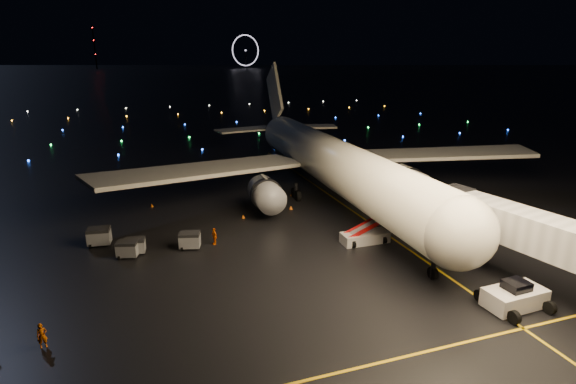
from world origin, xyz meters
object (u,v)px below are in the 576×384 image
(airliner, at_px, (323,132))
(baggage_cart_3, at_px, (99,237))
(belt_loader, at_px, (365,227))
(baggage_cart_1, at_px, (135,246))
(crew_c, at_px, (214,236))
(baggage_cart_0, at_px, (190,240))
(pushback_tug, at_px, (515,294))
(crew_a, at_px, (42,336))
(baggage_cart_2, at_px, (128,249))

(airliner, bearing_deg, baggage_cart_3, -159.81)
(belt_loader, relative_size, baggage_cart_3, 3.31)
(baggage_cart_1, height_order, baggage_cart_3, baggage_cart_3)
(crew_c, distance_m, baggage_cart_0, 2.55)
(baggage_cart_1, bearing_deg, crew_c, 5.71)
(baggage_cart_0, bearing_deg, pushback_tug, -25.27)
(airliner, relative_size, pushback_tug, 13.27)
(pushback_tug, xyz_separation_m, crew_c, (-19.94, 19.79, -0.22))
(pushback_tug, relative_size, baggage_cart_0, 2.31)
(crew_a, relative_size, baggage_cart_0, 0.88)
(crew_c, height_order, baggage_cart_0, crew_c)
(belt_loader, xyz_separation_m, baggage_cart_2, (-23.59, 4.26, -0.96))
(crew_c, distance_m, baggage_cart_2, 8.54)
(belt_loader, height_order, baggage_cart_2, belt_loader)
(pushback_tug, height_order, baggage_cart_0, pushback_tug)
(crew_a, bearing_deg, crew_c, 30.84)
(airliner, relative_size, belt_loader, 8.48)
(baggage_cart_2, relative_size, baggage_cart_3, 0.87)
(belt_loader, height_order, baggage_cart_1, belt_loader)
(baggage_cart_2, bearing_deg, pushback_tug, -18.07)
(belt_loader, distance_m, baggage_cart_2, 23.99)
(airliner, relative_size, crew_c, 34.87)
(baggage_cart_0, bearing_deg, crew_c, 21.19)
(pushback_tug, height_order, baggage_cart_2, pushback_tug)
(pushback_tug, relative_size, baggage_cart_2, 2.42)
(crew_a, xyz_separation_m, crew_c, (13.93, 13.53, 0.00))
(pushback_tug, bearing_deg, airliner, 91.25)
(baggage_cart_1, distance_m, baggage_cart_3, 4.82)
(baggage_cart_3, bearing_deg, crew_a, -92.46)
(baggage_cart_0, height_order, baggage_cart_3, baggage_cart_3)
(airliner, relative_size, baggage_cart_2, 32.09)
(crew_c, xyz_separation_m, baggage_cart_2, (-8.53, -0.37, -0.07))
(airliner, bearing_deg, pushback_tug, -84.38)
(airliner, height_order, crew_c, airliner)
(pushback_tug, distance_m, crew_a, 34.45)
(baggage_cart_2, distance_m, baggage_cart_3, 4.85)
(airliner, bearing_deg, baggage_cart_1, -151.25)
(belt_loader, distance_m, baggage_cart_0, 18.16)
(crew_a, height_order, baggage_cart_2, crew_a)
(crew_a, bearing_deg, airliner, 26.91)
(baggage_cart_0, relative_size, baggage_cart_2, 1.05)
(belt_loader, bearing_deg, airliner, 81.99)
(belt_loader, bearing_deg, pushback_tug, -71.67)
(pushback_tug, bearing_deg, baggage_cart_0, 136.40)
(airliner, relative_size, baggage_cart_1, 33.08)
(airliner, distance_m, baggage_cart_0, 25.62)
(baggage_cart_0, relative_size, baggage_cart_1, 1.08)
(airliner, xyz_separation_m, baggage_cart_1, (-25.54, -12.99, -8.03))
(airliner, xyz_separation_m, crew_c, (-17.72, -13.26, -7.94))
(pushback_tug, xyz_separation_m, baggage_cart_3, (-31.24, 23.40, -0.17))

